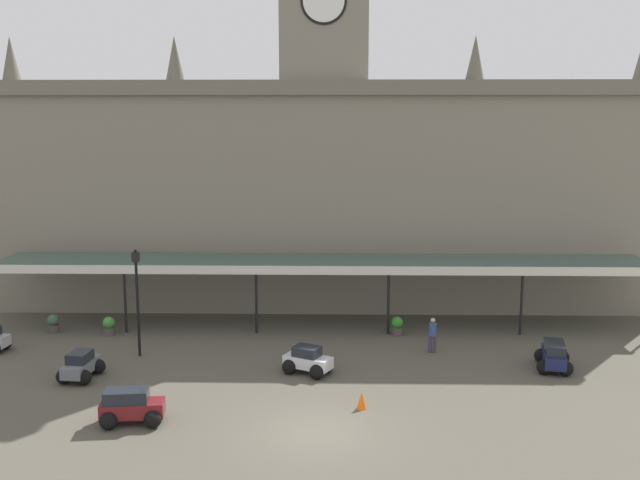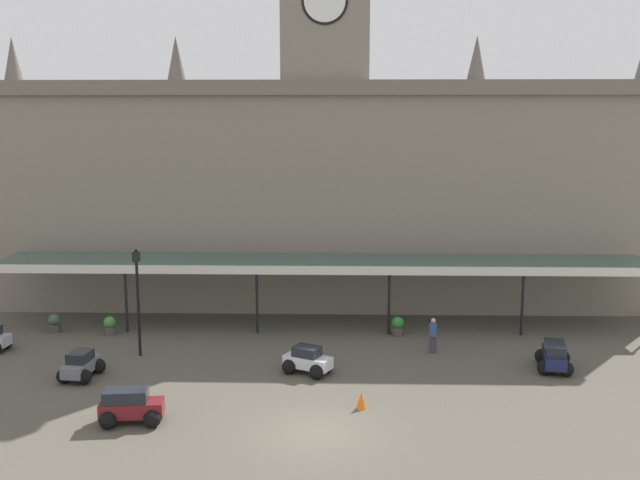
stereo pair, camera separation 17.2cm
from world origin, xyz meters
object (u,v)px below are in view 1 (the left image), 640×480
pedestrian_crossing_forecourt (433,334)px  planter_forecourt_centre (109,326)px  planter_near_kerb (53,323)px  car_maroon_estate (131,408)px  car_white_sedan (308,362)px  traffic_cone (362,400)px  car_navy_estate (554,357)px  victorian_lamppost (137,290)px  planter_by_canopy (397,326)px  car_grey_sedan (81,367)px

pedestrian_crossing_forecourt → planter_forecourt_centre: pedestrian_crossing_forecourt is taller
planter_near_kerb → pedestrian_crossing_forecourt: bearing=-8.4°
planter_near_kerb → car_maroon_estate: bearing=-57.1°
car_white_sedan → traffic_cone: (2.19, -3.78, -0.17)m
car_navy_estate → car_white_sedan: 10.77m
victorian_lamppost → planter_forecourt_centre: 4.78m
planter_near_kerb → planter_forecourt_centre: bearing=-7.5°
planter_by_canopy → car_navy_estate: bearing=-37.5°
car_white_sedan → planter_by_canopy: car_white_sedan is taller
traffic_cone → car_navy_estate: bearing=27.7°
car_maroon_estate → victorian_lamppost: bearing=102.9°
traffic_cone → car_white_sedan: bearing=120.1°
car_navy_estate → pedestrian_crossing_forecourt: (-5.00, 2.19, 0.34)m
planter_by_canopy → victorian_lamppost: bearing=-164.0°
car_grey_sedan → car_navy_estate: bearing=4.4°
victorian_lamppost → planter_by_canopy: 12.96m
car_maroon_estate → pedestrian_crossing_forecourt: pedestrian_crossing_forecourt is taller
car_navy_estate → planter_by_canopy: size_ratio=2.48×
car_grey_sedan → victorian_lamppost: size_ratio=0.42×
pedestrian_crossing_forecourt → victorian_lamppost: victorian_lamppost is taller
car_navy_estate → victorian_lamppost: bearing=175.6°
traffic_cone → car_grey_sedan: bearing=166.0°
planter_forecourt_centre → planter_near_kerb: size_ratio=1.00×
car_navy_estate → planter_near_kerb: bearing=168.2°
car_grey_sedan → car_maroon_estate: size_ratio=0.91×
planter_near_kerb → traffic_cone: bearing=-31.6°
victorian_lamppost → planter_near_kerb: size_ratio=5.24×
pedestrian_crossing_forecourt → traffic_cone: (-3.55, -6.69, -0.58)m
car_maroon_estate → traffic_cone: bearing=10.2°
planter_forecourt_centre → planter_by_canopy: 14.61m
planter_near_kerb → planter_by_canopy: size_ratio=1.00×
car_grey_sedan → planter_near_kerb: bearing=119.6°
pedestrian_crossing_forecourt → planter_by_canopy: pedestrian_crossing_forecourt is taller
victorian_lamppost → planter_near_kerb: victorian_lamppost is taller
car_navy_estate → planter_near_kerb: 24.54m
car_white_sedan → car_maroon_estate: bearing=-139.4°
pedestrian_crossing_forecourt → planter_near_kerb: bearing=171.6°
planter_forecourt_centre → planter_near_kerb: bearing=172.5°
car_grey_sedan → pedestrian_crossing_forecourt: 15.76m
planter_by_canopy → car_maroon_estate: bearing=-133.8°
pedestrian_crossing_forecourt → traffic_cone: 7.60m
car_white_sedan → victorian_lamppost: size_ratio=0.45×
pedestrian_crossing_forecourt → planter_forecourt_centre: 16.21m
victorian_lamppost → planter_forecourt_centre: (-2.41, 3.18, -2.63)m
pedestrian_crossing_forecourt → planter_by_canopy: (-1.42, 2.73, -0.42)m
traffic_cone → planter_by_canopy: (2.13, 9.42, 0.16)m
planter_by_canopy → pedestrian_crossing_forecourt: bearing=-62.6°
victorian_lamppost → planter_by_canopy: size_ratio=5.24×
car_maroon_estate → planter_by_canopy: 15.15m
car_maroon_estate → traffic_cone: size_ratio=3.56×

